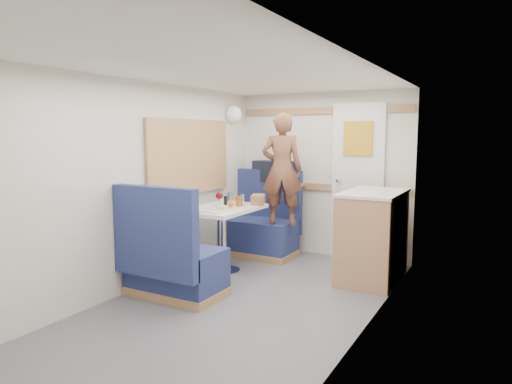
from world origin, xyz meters
The scene contains 28 objects.
floor centered at (0.00, 0.00, 0.00)m, with size 4.50×4.50×0.00m, color #515156.
ceiling centered at (0.00, 0.00, 2.00)m, with size 4.50×4.50×0.00m, color silver.
wall_back centered at (0.00, 2.25, 1.00)m, with size 2.20×0.02×2.00m, color silver.
wall_left centered at (-1.10, 0.00, 1.00)m, with size 0.02×4.50×2.00m, color silver.
wall_right centered at (1.10, 0.00, 1.00)m, with size 0.02×4.50×2.00m, color silver.
oak_trim_low centered at (0.00, 2.23, 0.85)m, with size 2.15×0.02×0.08m, color #A4784A.
oak_trim_high centered at (0.00, 2.23, 1.78)m, with size 2.15×0.02×0.08m, color #A4784A.
side_window centered at (-1.08, 1.00, 1.25)m, with size 0.04×1.30×0.72m, color #AFB69B.
rear_door centered at (0.45, 2.22, 0.97)m, with size 0.62×0.12×1.86m.
dinette_table centered at (-0.65, 1.00, 0.57)m, with size 0.62×0.92×0.72m.
bench_far centered at (-0.65, 1.86, 0.30)m, with size 0.90×0.59×1.05m.
bench_near centered at (-0.65, 0.14, 0.30)m, with size 0.90×0.59×1.05m.
ledge centered at (-0.65, 2.12, 0.88)m, with size 0.90×0.14×0.04m, color #A4784A.
dome_light centered at (-1.04, 1.85, 1.75)m, with size 0.20×0.20×0.20m, color white.
galley_counter centered at (0.82, 1.55, 0.47)m, with size 0.57×0.92×0.92m.
person centered at (-0.29, 1.69, 1.09)m, with size 0.47×0.31×1.29m, color brown.
duffel_bag centered at (-0.60, 2.12, 1.03)m, with size 0.54×0.26×0.26m, color black.
tray centered at (-0.54, 0.76, 0.73)m, with size 0.25×0.33×0.02m, color silver.
orange_fruit centered at (-0.50, 0.93, 0.77)m, with size 0.07×0.07×0.07m, color #DD4B09.
cheese_block centered at (-0.53, 0.80, 0.76)m, with size 0.11×0.07×0.04m, color #E7E085.
wine_glass centered at (-0.65, 0.94, 0.84)m, with size 0.08×0.08×0.17m.
tumbler_left centered at (-0.79, 0.62, 0.78)m, with size 0.07×0.07×0.12m, color white.
tumbler_mid centered at (-0.80, 1.38, 0.77)m, with size 0.06×0.06×0.11m, color white.
tumbler_right centered at (-0.57, 1.24, 0.78)m, with size 0.07×0.07×0.12m, color white.
beer_glass centered at (-0.54, 1.14, 0.77)m, with size 0.07×0.07×0.11m, color brown.
pepper_grinder centered at (-0.70, 1.12, 0.77)m, with size 0.04×0.04×0.10m, color black.
salt_grinder centered at (-0.69, 1.02, 0.77)m, with size 0.04×0.04×0.09m, color white.
bread_loaf centered at (-0.43, 1.38, 0.77)m, with size 0.14×0.25×0.11m, color brown.
Camera 1 is at (2.00, -3.04, 1.49)m, focal length 32.00 mm.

